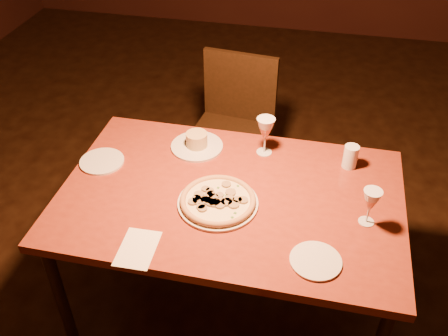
# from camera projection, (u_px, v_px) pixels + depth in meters

# --- Properties ---
(floor) EXTENTS (7.00, 7.00, 0.00)m
(floor) POSITION_uv_depth(u_px,v_px,m) (239.00, 288.00, 2.64)
(floor) COLOR #321E10
(floor) RESTS_ON ground
(dining_table) EXTENTS (1.42, 0.92, 0.76)m
(dining_table) POSITION_uv_depth(u_px,v_px,m) (230.00, 206.00, 2.12)
(dining_table) COLOR maroon
(dining_table) RESTS_ON floor
(chair_far) EXTENTS (0.49, 0.49, 0.91)m
(chair_far) POSITION_uv_depth(u_px,v_px,m) (233.00, 125.00, 2.94)
(chair_far) COLOR black
(chair_far) RESTS_ON floor
(pizza_plate) EXTENTS (0.33, 0.33, 0.04)m
(pizza_plate) POSITION_uv_depth(u_px,v_px,m) (218.00, 201.00, 2.02)
(pizza_plate) COLOR silver
(pizza_plate) RESTS_ON dining_table
(ramekin_saucer) EXTENTS (0.24, 0.24, 0.08)m
(ramekin_saucer) POSITION_uv_depth(u_px,v_px,m) (197.00, 143.00, 2.33)
(ramekin_saucer) COLOR silver
(ramekin_saucer) RESTS_ON dining_table
(wine_glass_far) EXTENTS (0.08, 0.08, 0.18)m
(wine_glass_far) POSITION_uv_depth(u_px,v_px,m) (265.00, 136.00, 2.25)
(wine_glass_far) COLOR #CB7454
(wine_glass_far) RESTS_ON dining_table
(wine_glass_right) EXTENTS (0.07, 0.07, 0.16)m
(wine_glass_right) POSITION_uv_depth(u_px,v_px,m) (370.00, 207.00, 1.90)
(wine_glass_right) COLOR #CB7454
(wine_glass_right) RESTS_ON dining_table
(water_tumbler) EXTENTS (0.06, 0.06, 0.11)m
(water_tumbler) POSITION_uv_depth(u_px,v_px,m) (350.00, 157.00, 2.19)
(water_tumbler) COLOR silver
(water_tumbler) RESTS_ON dining_table
(side_plate_left) EXTENTS (0.20, 0.20, 0.01)m
(side_plate_left) POSITION_uv_depth(u_px,v_px,m) (102.00, 161.00, 2.25)
(side_plate_left) COLOR silver
(side_plate_left) RESTS_ON dining_table
(side_plate_near) EXTENTS (0.19, 0.19, 0.01)m
(side_plate_near) POSITION_uv_depth(u_px,v_px,m) (316.00, 261.00, 1.79)
(side_plate_near) COLOR silver
(side_plate_near) RESTS_ON dining_table
(menu_card) EXTENTS (0.14, 0.20, 0.00)m
(menu_card) POSITION_uv_depth(u_px,v_px,m) (138.00, 248.00, 1.84)
(menu_card) COLOR white
(menu_card) RESTS_ON dining_table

